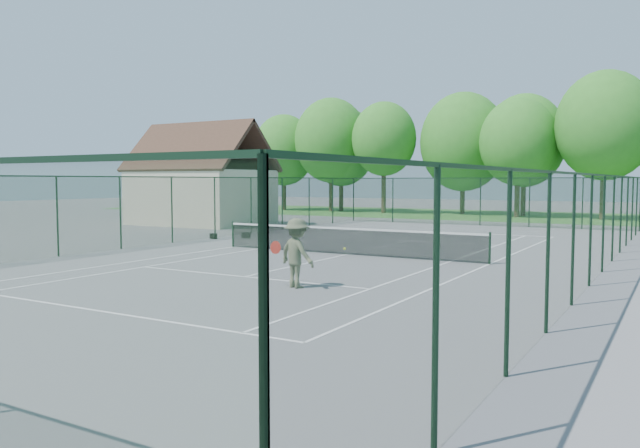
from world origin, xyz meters
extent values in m
plane|color=slate|center=(0.00, 0.00, 0.00)|extent=(140.00, 140.00, 0.00)
cube|color=#438734|center=(0.00, 30.00, 0.01)|extent=(80.00, 16.00, 0.01)
cube|color=white|center=(0.00, 11.88, 0.00)|extent=(10.97, 0.08, 0.01)
cube|color=white|center=(0.00, -11.88, 0.00)|extent=(10.97, 0.08, 0.01)
cube|color=white|center=(0.00, 6.40, 0.00)|extent=(8.23, 0.08, 0.01)
cube|color=white|center=(0.00, -6.40, 0.00)|extent=(8.23, 0.08, 0.01)
cube|color=white|center=(5.49, 0.00, 0.00)|extent=(0.08, 23.77, 0.01)
cube|color=white|center=(-5.49, 0.00, 0.00)|extent=(0.08, 23.77, 0.01)
cube|color=white|center=(4.12, 0.00, 0.00)|extent=(0.08, 23.77, 0.01)
cube|color=white|center=(-4.12, 0.00, 0.00)|extent=(0.08, 23.77, 0.01)
cube|color=white|center=(0.00, 0.00, 0.00)|extent=(0.08, 12.80, 0.01)
cylinder|color=black|center=(-5.50, 0.00, 0.55)|extent=(0.08, 0.08, 1.10)
cylinder|color=black|center=(5.50, 0.00, 0.55)|extent=(0.08, 0.08, 1.10)
cube|color=black|center=(0.00, 0.00, 0.50)|extent=(11.00, 0.02, 0.96)
cube|color=white|center=(0.00, 0.00, 1.00)|extent=(11.00, 0.05, 0.07)
cube|color=#17351D|center=(0.00, 18.00, 1.50)|extent=(18.00, 0.02, 3.00)
cube|color=#17351D|center=(9.00, 0.00, 1.50)|extent=(0.02, 36.00, 3.00)
cube|color=#17351D|center=(-9.00, 0.00, 1.50)|extent=(0.02, 36.00, 3.00)
cube|color=black|center=(0.00, 18.00, 3.00)|extent=(18.00, 0.05, 0.05)
cube|color=black|center=(9.00, 0.00, 3.00)|extent=(0.05, 36.00, 0.05)
cube|color=black|center=(-9.00, 0.00, 3.00)|extent=(0.05, 36.00, 0.05)
cube|color=beige|center=(-16.00, 10.00, 1.75)|extent=(8.00, 6.00, 3.50)
cube|color=#422C1F|center=(-16.00, 11.50, 5.00)|extent=(8.60, 3.27, 3.27)
cube|color=#422C1F|center=(-16.00, 8.50, 5.00)|extent=(8.60, 3.27, 3.27)
cylinder|color=#433420|center=(-16.50, 30.00, 2.10)|extent=(0.40, 0.40, 4.20)
ellipsoid|color=#358428|center=(-16.50, 30.00, 6.00)|extent=(6.40, 6.40, 7.40)
cylinder|color=#433420|center=(0.00, 30.00, 2.10)|extent=(0.40, 0.40, 4.20)
ellipsoid|color=#358428|center=(0.00, 30.00, 6.00)|extent=(6.40, 6.40, 7.40)
cube|color=black|center=(-8.61, 2.41, 0.14)|extent=(0.38, 0.27, 0.27)
cube|color=black|center=(-7.48, 3.52, 0.15)|extent=(0.41, 0.28, 0.30)
imported|color=#5B6045|center=(2.33, -7.17, 0.92)|extent=(1.34, 1.01, 1.84)
sphere|color=#D5DF37|center=(3.55, -6.77, 1.07)|extent=(0.07, 0.07, 0.07)
camera|label=1|loc=(11.16, -21.01, 2.84)|focal=35.00mm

